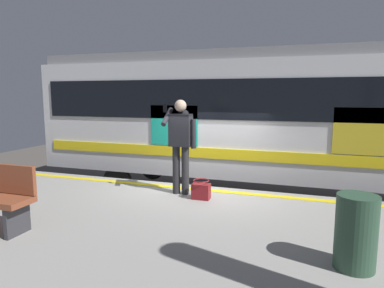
% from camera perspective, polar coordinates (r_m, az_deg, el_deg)
% --- Properties ---
extents(ground_plane, '(24.86, 24.86, 0.00)m').
position_cam_1_polar(ground_plane, '(7.45, 1.48, -14.65)').
color(ground_plane, '#4C4742').
extents(platform, '(13.57, 5.00, 1.04)m').
position_cam_1_polar(platform, '(5.12, -7.28, -19.50)').
color(platform, gray).
rests_on(platform, ground).
extents(safety_line, '(13.29, 0.16, 0.01)m').
position_cam_1_polar(safety_line, '(6.84, 0.77, -7.49)').
color(safety_line, yellow).
rests_on(safety_line, platform).
extents(track_rail_near, '(17.64, 0.08, 0.16)m').
position_cam_1_polar(track_rail_near, '(8.84, 4.54, -10.38)').
color(track_rail_near, slate).
rests_on(track_rail_near, ground).
extents(track_rail_far, '(17.64, 0.08, 0.16)m').
position_cam_1_polar(track_rail_far, '(10.18, 6.53, -7.89)').
color(track_rail_far, slate).
rests_on(track_rail_far, ground).
extents(train_carriage, '(11.55, 2.76, 3.75)m').
position_cam_1_polar(train_carriage, '(8.91, 12.57, 4.91)').
color(train_carriage, silver).
rests_on(train_carriage, ground).
extents(passenger, '(0.57, 0.55, 1.76)m').
position_cam_1_polar(passenger, '(6.35, -1.86, 0.89)').
color(passenger, '#262628').
rests_on(passenger, platform).
extents(handbag, '(0.32, 0.29, 0.35)m').
position_cam_1_polar(handbag, '(6.19, 1.51, -7.70)').
color(handbag, maroon).
rests_on(handbag, platform).
extents(trash_bin, '(0.43, 0.43, 0.81)m').
position_cam_1_polar(trash_bin, '(4.15, 25.54, -13.06)').
color(trash_bin, '#2D4C38').
rests_on(trash_bin, platform).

